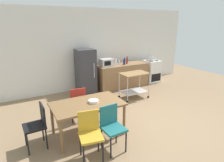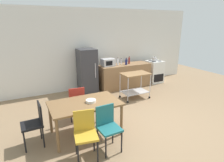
{
  "view_description": "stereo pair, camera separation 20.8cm",
  "coord_description": "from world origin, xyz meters",
  "px_view_note": "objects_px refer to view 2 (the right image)",
  "views": [
    {
      "loc": [
        -2.84,
        -3.31,
        2.39
      ],
      "look_at": [
        -0.34,
        1.2,
        0.8
      ],
      "focal_mm": 30.34,
      "sensor_mm": 36.0,
      "label": 1
    },
    {
      "loc": [
        -2.66,
        -3.41,
        2.39
      ],
      "look_at": [
        -0.34,
        1.2,
        0.8
      ],
      "focal_mm": 30.34,
      "sensor_mm": 36.0,
      "label": 2
    }
  ],
  "objects_px": {
    "chair_red": "(76,101)",
    "kettle": "(154,59)",
    "bottle_wine": "(126,62)",
    "fruit_bowl": "(91,101)",
    "chair_black": "(35,122)",
    "bottle_soda": "(121,62)",
    "kitchen_cart": "(135,81)",
    "dining_table": "(85,106)",
    "stove_oven": "(154,71)",
    "chair_teal": "(108,125)",
    "microwave": "(108,62)",
    "chair_mustard": "(85,132)",
    "refrigerator": "(87,71)",
    "bottle_vinegar": "(118,62)",
    "bottle_olive_oil": "(129,61)"
  },
  "relations": [
    {
      "from": "chair_red",
      "to": "kettle",
      "type": "relative_size",
      "value": 3.71
    },
    {
      "from": "bottle_wine",
      "to": "fruit_bowl",
      "type": "height_order",
      "value": "bottle_wine"
    },
    {
      "from": "chair_black",
      "to": "bottle_wine",
      "type": "relative_size",
      "value": 3.49
    },
    {
      "from": "bottle_soda",
      "to": "kitchen_cart",
      "type": "bearing_deg",
      "value": -97.01
    },
    {
      "from": "dining_table",
      "to": "chair_black",
      "type": "xyz_separation_m",
      "value": [
        -1.03,
        0.06,
        -0.15
      ]
    },
    {
      "from": "stove_oven",
      "to": "fruit_bowl",
      "type": "height_order",
      "value": "stove_oven"
    },
    {
      "from": "chair_teal",
      "to": "bottle_soda",
      "type": "bearing_deg",
      "value": 53.74
    },
    {
      "from": "bottle_wine",
      "to": "dining_table",
      "type": "bearing_deg",
      "value": -136.11
    },
    {
      "from": "microwave",
      "to": "bottle_wine",
      "type": "bearing_deg",
      "value": -9.58
    },
    {
      "from": "chair_red",
      "to": "kettle",
      "type": "bearing_deg",
      "value": -150.85
    },
    {
      "from": "chair_red",
      "to": "chair_teal",
      "type": "distance_m",
      "value": 1.43
    },
    {
      "from": "chair_mustard",
      "to": "microwave",
      "type": "relative_size",
      "value": 1.93
    },
    {
      "from": "chair_red",
      "to": "refrigerator",
      "type": "xyz_separation_m",
      "value": [
        0.94,
        1.79,
        0.26
      ]
    },
    {
      "from": "kitchen_cart",
      "to": "bottle_soda",
      "type": "relative_size",
      "value": 3.88
    },
    {
      "from": "bottle_vinegar",
      "to": "bottle_wine",
      "type": "distance_m",
      "value": 0.33
    },
    {
      "from": "dining_table",
      "to": "bottle_wine",
      "type": "height_order",
      "value": "bottle_wine"
    },
    {
      "from": "kitchen_cart",
      "to": "bottle_soda",
      "type": "distance_m",
      "value": 1.26
    },
    {
      "from": "dining_table",
      "to": "chair_black",
      "type": "height_order",
      "value": "chair_black"
    },
    {
      "from": "stove_oven",
      "to": "bottle_olive_oil",
      "type": "height_order",
      "value": "bottle_olive_oil"
    },
    {
      "from": "chair_mustard",
      "to": "kitchen_cart",
      "type": "height_order",
      "value": "chair_mustard"
    },
    {
      "from": "chair_black",
      "to": "chair_red",
      "type": "height_order",
      "value": "same"
    },
    {
      "from": "chair_red",
      "to": "bottle_soda",
      "type": "distance_m",
      "value": 2.9
    },
    {
      "from": "chair_red",
      "to": "bottle_wine",
      "type": "bearing_deg",
      "value": -140.46
    },
    {
      "from": "bottle_wine",
      "to": "bottle_olive_oil",
      "type": "bearing_deg",
      "value": 29.17
    },
    {
      "from": "refrigerator",
      "to": "chair_teal",
      "type": "bearing_deg",
      "value": -102.97
    },
    {
      "from": "chair_black",
      "to": "bottle_soda",
      "type": "distance_m",
      "value": 4.12
    },
    {
      "from": "chair_red",
      "to": "kettle",
      "type": "distance_m",
      "value": 4.08
    },
    {
      "from": "microwave",
      "to": "bottle_vinegar",
      "type": "bearing_deg",
      "value": -10.48
    },
    {
      "from": "bottle_olive_oil",
      "to": "stove_oven",
      "type": "bearing_deg",
      "value": -0.36
    },
    {
      "from": "bottle_soda",
      "to": "stove_oven",
      "type": "bearing_deg",
      "value": -1.26
    },
    {
      "from": "microwave",
      "to": "fruit_bowl",
      "type": "height_order",
      "value": "microwave"
    },
    {
      "from": "chair_teal",
      "to": "kitchen_cart",
      "type": "xyz_separation_m",
      "value": [
        1.93,
        1.98,
        0.05
      ]
    },
    {
      "from": "refrigerator",
      "to": "chair_red",
      "type": "bearing_deg",
      "value": -117.6
    },
    {
      "from": "chair_red",
      "to": "bottle_vinegar",
      "type": "xyz_separation_m",
      "value": [
        2.08,
        1.66,
        0.5
      ]
    },
    {
      "from": "dining_table",
      "to": "chair_red",
      "type": "distance_m",
      "value": 0.73
    },
    {
      "from": "microwave",
      "to": "bottle_olive_oil",
      "type": "relative_size",
      "value": 1.62
    },
    {
      "from": "chair_mustard",
      "to": "refrigerator",
      "type": "relative_size",
      "value": 0.57
    },
    {
      "from": "stove_oven",
      "to": "kettle",
      "type": "bearing_deg",
      "value": -140.33
    },
    {
      "from": "dining_table",
      "to": "stove_oven",
      "type": "height_order",
      "value": "stove_oven"
    },
    {
      "from": "chair_teal",
      "to": "chair_mustard",
      "type": "height_order",
      "value": "same"
    },
    {
      "from": "chair_black",
      "to": "chair_teal",
      "type": "height_order",
      "value": "same"
    },
    {
      "from": "kitchen_cart",
      "to": "dining_table",
      "type": "bearing_deg",
      "value": -149.19
    },
    {
      "from": "bottle_vinegar",
      "to": "fruit_bowl",
      "type": "relative_size",
      "value": 1.26
    },
    {
      "from": "bottle_soda",
      "to": "fruit_bowl",
      "type": "relative_size",
      "value": 1.07
    },
    {
      "from": "dining_table",
      "to": "fruit_bowl",
      "type": "xyz_separation_m",
      "value": [
        0.13,
        -0.04,
        0.11
      ]
    },
    {
      "from": "bottle_wine",
      "to": "bottle_soda",
      "type": "bearing_deg",
      "value": 134.81
    },
    {
      "from": "bottle_vinegar",
      "to": "microwave",
      "type": "bearing_deg",
      "value": 169.52
    },
    {
      "from": "stove_oven",
      "to": "bottle_olive_oil",
      "type": "xyz_separation_m",
      "value": [
        -1.24,
        0.01,
        0.57
      ]
    },
    {
      "from": "chair_mustard",
      "to": "stove_oven",
      "type": "height_order",
      "value": "stove_oven"
    },
    {
      "from": "chair_black",
      "to": "microwave",
      "type": "bearing_deg",
      "value": 128.88
    }
  ]
}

